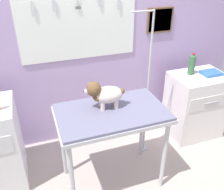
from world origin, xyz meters
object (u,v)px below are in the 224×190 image
(dog, at_px, (104,94))
(cabinet_right, at_px, (195,105))
(grooming_arm, at_px, (147,94))
(soda_bottle, at_px, (192,64))
(grooming_table, at_px, (112,119))

(dog, distance_m, cabinet_right, 1.56)
(cabinet_right, bearing_deg, grooming_arm, -172.51)
(grooming_arm, distance_m, dog, 0.69)
(grooming_arm, bearing_deg, cabinet_right, 7.49)
(soda_bottle, bearing_deg, grooming_table, -157.10)
(grooming_table, distance_m, dog, 0.26)
(cabinet_right, height_order, soda_bottle, soda_bottle)
(grooming_arm, xyz_separation_m, cabinet_right, (0.79, 0.10, -0.37))
(grooming_table, relative_size, grooming_arm, 0.61)
(dog, xyz_separation_m, cabinet_right, (1.38, 0.36, -0.62))
(dog, height_order, soda_bottle, dog)
(grooming_table, bearing_deg, cabinet_right, 18.31)
(grooming_table, relative_size, cabinet_right, 1.21)
(dog, bearing_deg, grooming_arm, 23.74)
(cabinet_right, bearing_deg, dog, -165.29)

